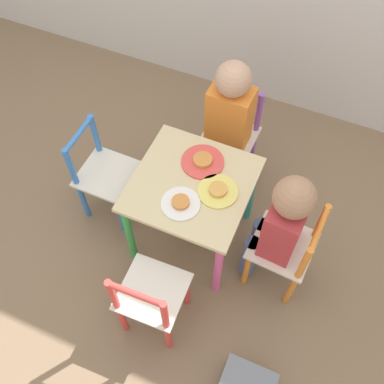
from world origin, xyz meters
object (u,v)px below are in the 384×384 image
object	(u,v)px
child_right	(280,224)
plate_back	(203,161)
chair_purple	(230,138)
chair_orange	(287,250)
plate_front	(181,203)
child_back	(228,119)
plate_right	(218,191)
chair_blue	(104,175)
kids_table	(192,194)
chair_red	(151,298)

from	to	relation	value
child_right	plate_back	size ratio (longest dim) A/B	3.97
chair_purple	child_right	xyz separation A→B (m)	(0.39, -0.49, 0.18)
plate_back	chair_orange	bearing A→B (deg)	-17.85
chair_purple	plate_front	xyz separation A→B (m)	(-0.01, -0.58, 0.21)
chair_purple	chair_orange	world-z (taller)	same
chair_orange	child_back	xyz separation A→B (m)	(-0.45, 0.43, 0.20)
plate_back	plate_right	size ratio (longest dim) A/B	1.09
chair_blue	kids_table	bearing A→B (deg)	-90.00
plate_back	child_right	bearing A→B (deg)	-19.84
chair_blue	child_right	world-z (taller)	child_right
kids_table	plate_right	size ratio (longest dim) A/B	2.92
chair_blue	plate_front	world-z (taller)	chair_blue
kids_table	chair_red	size ratio (longest dim) A/B	0.93
chair_purple	chair_orange	size ratio (longest dim) A/B	1.00
chair_purple	plate_front	size ratio (longest dim) A/B	3.30
plate_right	plate_front	world-z (taller)	same
kids_table	child_right	distance (m)	0.41
kids_table	chair_purple	xyz separation A→B (m)	(0.01, 0.46, -0.12)
chair_purple	plate_back	world-z (taller)	chair_purple
chair_orange	child_right	xyz separation A→B (m)	(-0.06, 0.00, 0.18)
chair_blue	plate_back	bearing A→B (deg)	-75.84
chair_blue	plate_front	distance (m)	0.52
chair_red	plate_front	world-z (taller)	chair_red
child_right	plate_back	xyz separation A→B (m)	(-0.40, 0.14, 0.03)
chair_red	child_right	distance (m)	0.61
child_right	plate_front	distance (m)	0.41
child_right	plate_back	bearing A→B (deg)	-105.87
child_back	kids_table	bearing A→B (deg)	-90.00
chair_orange	plate_right	distance (m)	0.41
kids_table	plate_front	size ratio (longest dim) A/B	3.05
child_right	chair_orange	bearing A→B (deg)	90.00
chair_blue	plate_right	size ratio (longest dim) A/B	3.15
kids_table	chair_purple	world-z (taller)	chair_purple
child_right	plate_right	bearing A→B (deg)	-91.62
child_back	chair_blue	bearing A→B (deg)	-138.41
plate_right	chair_blue	bearing A→B (deg)	179.64
plate_back	plate_right	bearing A→B (deg)	-45.00
chair_orange	child_back	world-z (taller)	child_back
plate_back	plate_front	distance (m)	0.23
chair_orange	child_back	size ratio (longest dim) A/B	0.69
child_right	plate_front	size ratio (longest dim) A/B	4.54
child_right	chair_red	bearing A→B (deg)	-37.45
chair_red	plate_right	xyz separation A→B (m)	(0.10, 0.46, 0.21)
chair_orange	kids_table	bearing A→B (deg)	-90.00
child_right	plate_back	distance (m)	0.43
chair_blue	child_right	bearing A→B (deg)	-91.63
chair_orange	chair_blue	xyz separation A→B (m)	(-0.92, 0.04, 0.00)
plate_right	chair_orange	bearing A→B (deg)	-5.31
child_back	child_right	size ratio (longest dim) A/B	1.05
chair_purple	chair_orange	distance (m)	0.67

